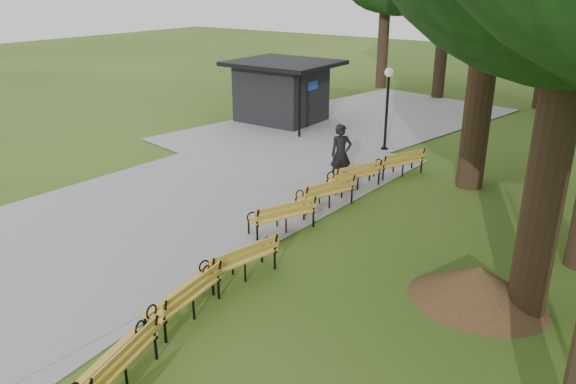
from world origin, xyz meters
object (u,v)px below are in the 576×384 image
Objects in this scene: kiosk at (281,91)px; dirt_mound at (478,284)px; person at (341,154)px; bench_2 at (183,296)px; bench_7 at (398,162)px; bench_6 at (353,175)px; bench_5 at (324,192)px; bench_4 at (281,215)px; bench_3 at (238,259)px; bench_1 at (113,364)px; lamp_post at (388,92)px.

kiosk is 15.72m from dirt_mound.
person is 0.81× the size of dirt_mound.
bench_2 is 1.00× the size of bench_7.
bench_2 is at bearing 28.31° from bench_6.
kiosk is at bearing -117.98° from bench_5.
bench_5 is at bearing -158.20° from bench_4.
bench_6 is at bearing -73.16° from person.
bench_3 is at bearing -57.75° from kiosk.
bench_3 and bench_7 have the same top height.
bench_3 is at bearing 174.37° from bench_1.
person is 0.98× the size of bench_6.
kiosk is at bearing -121.06° from bench_4.
kiosk is at bearing 87.99° from person.
kiosk is 11.86m from bench_4.
kiosk is at bearing -167.85° from bench_1.
person reaches higher than bench_2.
dirt_mound is 1.21× the size of bench_5.
bench_4 is at bearing -54.08° from kiosk.
bench_3 is 1.00× the size of bench_5.
bench_2 is at bearing 179.45° from bench_1.
bench_7 is at bearing -173.70° from bench_6.
bench_4 and bench_5 have the same top height.
bench_4 is at bearing 18.22° from bench_5.
bench_4 reaches higher than dirt_mound.
dirt_mound is 1.21× the size of bench_2.
bench_4 is at bearing 22.97° from bench_6.
kiosk is 2.27× the size of bench_3.
person is at bearing -148.11° from bench_4.
bench_1 is at bearing 34.90° from bench_4.
person is 0.98× the size of bench_5.
lamp_post reaches higher than person.
bench_3 is at bearing -129.30° from person.
bench_5 is at bearing 24.74° from bench_6.
bench_7 is at bearing 173.73° from bench_2.
kiosk is 2.27× the size of bench_6.
lamp_post is at bearing -158.03° from bench_3.
bench_4 is 3.75m from bench_6.
bench_5 is (-0.84, 6.15, 0.00)m from bench_2.
bench_1 is at bearing 26.77° from bench_7.
lamp_post reaches higher than dirt_mound.
bench_1 and bench_3 have the same top height.
kiosk is 2.27× the size of bench_7.
bench_5 is at bearing -122.30° from person.
bench_5 is (-0.70, 4.43, 0.00)m from bench_3.
bench_5 is (0.70, -2.01, -0.49)m from person.
lamp_post is at bearing 174.12° from bench_1.
bench_7 is (7.55, -3.73, -0.91)m from kiosk.
bench_4 and bench_6 have the same top height.
kiosk is 9.08m from bench_6.
bench_3 and bench_6 have the same top height.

